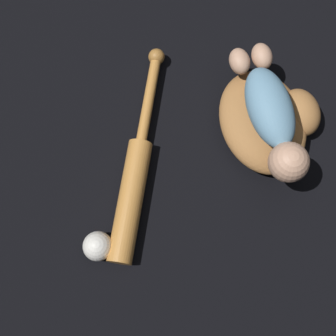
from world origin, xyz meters
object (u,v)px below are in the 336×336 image
(baby_figure, at_px, (272,116))
(baseball, at_px, (98,246))
(baseball_glove, at_px, (269,120))
(baseball_bat, at_px, (135,177))

(baby_figure, xyz_separation_m, baseball, (0.19, -0.46, -0.10))
(baseball_glove, xyz_separation_m, baby_figure, (0.02, -0.02, 0.09))
(baseball, bearing_deg, baseball_bat, 141.41)
(baseball_bat, relative_size, baseball, 7.67)
(baseball_glove, bearing_deg, baby_figure, -37.25)
(baby_figure, bearing_deg, baseball_glove, 142.75)
(baseball_glove, bearing_deg, baseball_bat, -79.19)
(baseball_glove, xyz_separation_m, baseball_bat, (0.07, -0.36, -0.01))
(baby_figure, distance_m, baseball_bat, 0.36)
(baseball_glove, distance_m, baseball, 0.52)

